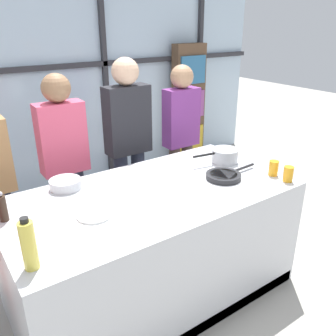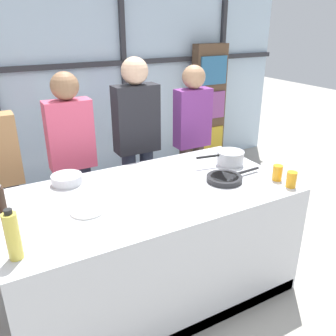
# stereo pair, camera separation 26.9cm
# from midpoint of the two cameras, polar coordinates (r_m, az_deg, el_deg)

# --- Properties ---
(ground_plane) EXTENTS (18.00, 18.00, 0.00)m
(ground_plane) POSITION_cam_midpoint_polar(r_m,az_deg,el_deg) (3.07, -4.92, -19.18)
(ground_plane) COLOR #ADA89E
(back_window_wall) EXTENTS (6.40, 0.10, 2.80)m
(back_window_wall) POSITION_cam_midpoint_polar(r_m,az_deg,el_deg) (4.49, -21.13, 13.07)
(back_window_wall) COLOR silver
(back_window_wall) RESTS_ON ground_plane
(bookshelf) EXTENTS (0.50, 0.19, 1.74)m
(bookshelf) POSITION_cam_midpoint_polar(r_m,az_deg,el_deg) (5.29, 1.86, 9.95)
(bookshelf) COLOR brown
(bookshelf) RESTS_ON ground_plane
(demo_island) EXTENTS (2.08, 1.09, 0.91)m
(demo_island) POSITION_cam_midpoint_polar(r_m,az_deg,el_deg) (2.79, -5.20, -12.26)
(demo_island) COLOR silver
(demo_island) RESTS_ON ground_plane
(spectator_center_left) EXTENTS (0.39, 0.23, 1.66)m
(spectator_center_left) POSITION_cam_midpoint_polar(r_m,az_deg,el_deg) (3.19, -18.65, 1.66)
(spectator_center_left) COLOR #232838
(spectator_center_left) RESTS_ON ground_plane
(spectator_center_right) EXTENTS (0.42, 0.24, 1.75)m
(spectator_center_right) POSITION_cam_midpoint_polar(r_m,az_deg,el_deg) (3.39, -8.67, 4.66)
(spectator_center_right) COLOR #232838
(spectator_center_right) RESTS_ON ground_plane
(spectator_far_right) EXTENTS (0.37, 0.23, 1.64)m
(spectator_far_right) POSITION_cam_midpoint_polar(r_m,az_deg,el_deg) (3.71, 0.03, 5.71)
(spectator_far_right) COLOR #47382D
(spectator_far_right) RESTS_ON ground_plane
(frying_pan) EXTENTS (0.49, 0.27, 0.04)m
(frying_pan) POSITION_cam_midpoint_polar(r_m,az_deg,el_deg) (2.76, 6.25, -1.29)
(frying_pan) COLOR #232326
(frying_pan) RESTS_ON demo_island
(saucepan) EXTENTS (0.42, 0.23, 0.12)m
(saucepan) POSITION_cam_midpoint_polar(r_m,az_deg,el_deg) (3.07, 6.61, 2.02)
(saucepan) COLOR silver
(saucepan) RESTS_ON demo_island
(white_plate) EXTENTS (0.22, 0.22, 0.01)m
(white_plate) POSITION_cam_midpoint_polar(r_m,az_deg,el_deg) (2.32, -15.04, -7.35)
(white_plate) COLOR white
(white_plate) RESTS_ON demo_island
(mixing_bowl) EXTENTS (0.23, 0.23, 0.07)m
(mixing_bowl) POSITION_cam_midpoint_polar(r_m,az_deg,el_deg) (2.72, -18.90, -2.44)
(mixing_bowl) COLOR silver
(mixing_bowl) RESTS_ON demo_island
(oil_bottle) EXTENTS (0.07, 0.07, 0.29)m
(oil_bottle) POSITION_cam_midpoint_polar(r_m,az_deg,el_deg) (1.93, -25.31, -11.22)
(oil_bottle) COLOR #E0CC4C
(oil_bottle) RESTS_ON demo_island
(pepper_grinder) EXTENTS (0.05, 0.05, 0.20)m
(pepper_grinder) POSITION_cam_midpoint_polar(r_m,az_deg,el_deg) (2.44, -27.99, -5.71)
(pepper_grinder) COLOR #332319
(pepper_grinder) RESTS_ON demo_island
(juice_glass_near) EXTENTS (0.07, 0.07, 0.12)m
(juice_glass_near) POSITION_cam_midpoint_polar(r_m,az_deg,el_deg) (2.79, 16.17, -1.00)
(juice_glass_near) COLOR orange
(juice_glass_near) RESTS_ON demo_island
(juice_glass_far) EXTENTS (0.07, 0.07, 0.12)m
(juice_glass_far) POSITION_cam_midpoint_polar(r_m,az_deg,el_deg) (2.87, 14.04, -0.09)
(juice_glass_far) COLOR orange
(juice_glass_far) RESTS_ON demo_island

